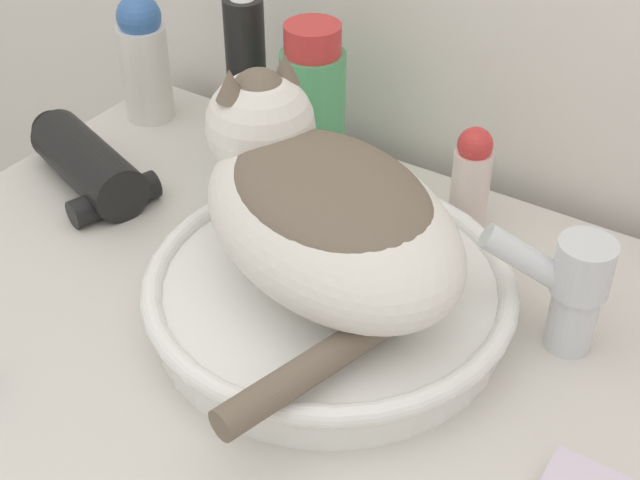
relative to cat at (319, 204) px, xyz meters
name	(u,v)px	position (x,y,z in m)	size (l,w,h in m)	color
sink_basin	(330,293)	(0.01, -0.01, -0.09)	(0.35, 0.35, 0.05)	white
cat	(319,204)	(0.00, 0.00, 0.00)	(0.35, 0.36, 0.17)	silver
faucet	(570,286)	(0.21, 0.08, -0.06)	(0.12, 0.07, 0.13)	silver
hairspray_can_black	(247,76)	(-0.23, 0.20, -0.02)	(0.05, 0.05, 0.22)	black
deodorant_stick	(471,180)	(0.06, 0.20, -0.06)	(0.04, 0.04, 0.12)	silver
mouthwash_bottle	(313,106)	(-0.14, 0.20, -0.03)	(0.07, 0.07, 0.19)	#4CA366
lotion_bottle_white	(144,58)	(-0.39, 0.20, -0.04)	(0.06, 0.06, 0.17)	white
hair_dryer	(90,166)	(-0.34, 0.03, -0.09)	(0.20, 0.13, 0.06)	black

